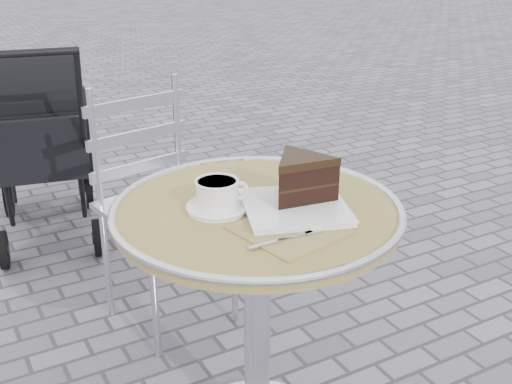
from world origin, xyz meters
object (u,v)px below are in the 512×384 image
cappuccino_set (218,197)px  bistro_chair (151,177)px  baby_stroller (41,144)px  cake_plate_set (300,185)px  cafe_table (257,266)px

cappuccino_set → bistro_chair: bearing=92.9°
cappuccino_set → baby_stroller: baby_stroller is taller
cappuccino_set → baby_stroller: (-0.11, 1.65, -0.33)m
cake_plate_set → cafe_table: bearing=170.6°
cafe_table → baby_stroller: 1.70m
cake_plate_set → bistro_chair: bearing=115.4°
cafe_table → bistro_chair: bistro_chair is taller
cafe_table → cake_plate_set: (0.09, -0.05, 0.22)m
cake_plate_set → baby_stroller: bearing=119.0°
cafe_table → baby_stroller: size_ratio=0.75×
baby_stroller → bistro_chair: bearing=-65.4°
cappuccino_set → cafe_table: bearing=-10.5°
cafe_table → cake_plate_set: bearing=-28.9°
cappuccino_set → bistro_chair: 0.79m
cake_plate_set → baby_stroller: baby_stroller is taller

